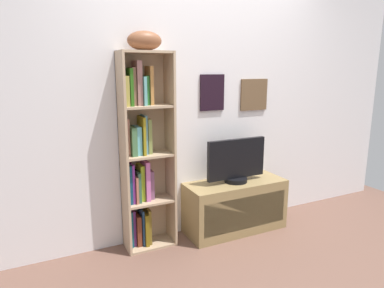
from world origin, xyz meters
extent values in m
cube|color=silver|center=(0.00, 1.13, 1.17)|extent=(4.80, 0.06, 2.33)
cube|color=black|center=(0.11, 1.09, 1.33)|extent=(0.25, 0.02, 0.33)
cube|color=gray|center=(0.11, 1.09, 1.33)|extent=(0.20, 0.01, 0.28)
cube|color=brown|center=(0.59, 1.09, 1.30)|extent=(0.31, 0.02, 0.31)
cube|color=slate|center=(0.59, 1.09, 1.30)|extent=(0.26, 0.01, 0.26)
cube|color=tan|center=(-0.78, 0.98, 0.85)|extent=(0.02, 0.24, 1.69)
cube|color=tan|center=(-0.36, 0.98, 0.85)|extent=(0.02, 0.24, 1.69)
cube|color=tan|center=(-0.57, 1.10, 0.85)|extent=(0.43, 0.01, 1.69)
cube|color=tan|center=(-0.57, 0.98, 0.01)|extent=(0.39, 0.23, 0.02)
cube|color=tan|center=(-0.57, 0.98, 0.42)|extent=(0.39, 0.23, 0.02)
cube|color=tan|center=(-0.57, 0.98, 0.84)|extent=(0.39, 0.23, 0.02)
cube|color=tan|center=(-0.57, 0.98, 1.25)|extent=(0.39, 0.23, 0.02)
cube|color=tan|center=(-0.57, 0.98, 1.68)|extent=(0.39, 0.23, 0.02)
cube|color=navy|center=(-0.74, 1.02, 0.18)|extent=(0.04, 0.14, 0.33)
cube|color=#62286F|center=(-0.71, 1.03, 0.18)|extent=(0.02, 0.13, 0.33)
cube|color=maroon|center=(-0.68, 1.01, 0.16)|extent=(0.04, 0.15, 0.28)
cube|color=navy|center=(-0.64, 1.01, 0.18)|extent=(0.02, 0.16, 0.33)
cube|color=brown|center=(-0.61, 1.00, 0.16)|extent=(0.03, 0.18, 0.29)
cube|color=brown|center=(-0.58, 1.01, 0.18)|extent=(0.02, 0.16, 0.32)
cube|color=navy|center=(-0.74, 1.01, 0.60)|extent=(0.03, 0.17, 0.34)
cube|color=purple|center=(-0.71, 1.01, 0.60)|extent=(0.02, 0.17, 0.34)
cube|color=#A4604C|center=(-0.69, 1.00, 0.55)|extent=(0.02, 0.18, 0.23)
cube|color=#325840|center=(-0.67, 1.00, 0.56)|extent=(0.02, 0.17, 0.26)
cube|color=#91AD22|center=(-0.63, 1.02, 0.59)|extent=(0.03, 0.14, 0.31)
cube|color=#C162A5|center=(-0.59, 1.01, 0.61)|extent=(0.04, 0.17, 0.35)
cube|color=#794C6B|center=(-0.54, 1.02, 0.56)|extent=(0.04, 0.13, 0.25)
cube|color=#9B6451|center=(-0.74, 1.02, 1.00)|extent=(0.04, 0.14, 0.31)
cube|color=#436F46|center=(-0.70, 1.00, 0.96)|extent=(0.04, 0.17, 0.24)
cube|color=#69BCCB|center=(-0.65, 1.01, 0.97)|extent=(0.04, 0.16, 0.24)
cube|color=olive|center=(-0.61, 1.00, 1.00)|extent=(0.02, 0.18, 0.32)
cube|color=#5791A7|center=(-0.58, 1.02, 1.01)|extent=(0.02, 0.15, 0.33)
cube|color=olive|center=(-0.55, 1.02, 0.99)|extent=(0.03, 0.15, 0.29)
cube|color=#9C913F|center=(-0.74, 1.00, 1.38)|extent=(0.04, 0.18, 0.24)
cube|color=#265B15|center=(-0.70, 1.00, 1.41)|extent=(0.03, 0.18, 0.30)
cube|color=#875A44|center=(-0.67, 1.02, 1.41)|extent=(0.03, 0.14, 0.30)
cube|color=#996761|center=(-0.63, 1.01, 1.44)|extent=(0.04, 0.16, 0.36)
cube|color=#5DA1A0|center=(-0.59, 1.00, 1.37)|extent=(0.02, 0.18, 0.23)
cube|color=#256425|center=(-0.56, 1.02, 1.38)|extent=(0.03, 0.14, 0.24)
cube|color=#B4773A|center=(-0.53, 1.02, 1.41)|extent=(0.03, 0.15, 0.31)
ellipsoid|color=brown|center=(-0.57, 0.98, 1.77)|extent=(0.29, 0.18, 0.15)
cube|color=olive|center=(0.28, 0.91, 0.25)|extent=(0.98, 0.39, 0.49)
cube|color=brown|center=(0.28, 0.72, 0.25)|extent=(0.88, 0.01, 0.32)
cylinder|color=black|center=(0.28, 0.91, 0.51)|extent=(0.22, 0.22, 0.04)
cube|color=black|center=(0.28, 0.91, 0.72)|extent=(0.61, 0.04, 0.38)
cube|color=white|center=(0.28, 0.89, 0.72)|extent=(0.57, 0.01, 0.34)
camera|label=1|loc=(-1.46, -1.72, 1.55)|focal=32.01mm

